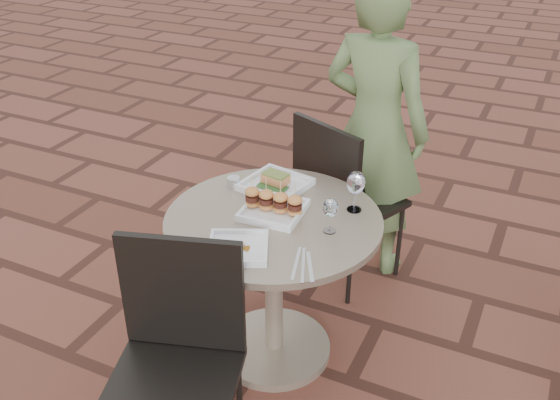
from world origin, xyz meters
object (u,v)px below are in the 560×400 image
at_px(chair_near, 177,347).
at_px(plate_sliders, 273,205).
at_px(plate_tuna, 238,247).
at_px(cafe_table, 274,266).
at_px(plate_salmon, 275,184).
at_px(chair_far, 339,190).
at_px(diner, 375,129).

height_order(chair_near, plate_sliders, chair_near).
distance_m(chair_near, plate_sliders, 0.72).
bearing_deg(chair_near, plate_tuna, 66.86).
distance_m(cafe_table, plate_salmon, 0.37).
xyz_separation_m(chair_far, diner, (0.08, 0.26, 0.25)).
xyz_separation_m(chair_near, plate_sliders, (0.04, 0.68, 0.22)).
bearing_deg(plate_sliders, plate_salmon, 113.70).
bearing_deg(plate_sliders, diner, 80.15).
bearing_deg(diner, chair_far, 81.97).
bearing_deg(plate_salmon, chair_near, -86.88).
relative_size(cafe_table, chair_near, 0.97).
height_order(chair_near, plate_tuna, chair_near).
relative_size(chair_far, diner, 0.58).
height_order(diner, plate_salmon, diner).
relative_size(chair_far, chair_near, 1.00).
bearing_deg(cafe_table, chair_near, -94.91).
bearing_deg(plate_salmon, chair_far, 68.71).
xyz_separation_m(diner, plate_tuna, (-0.15, -1.18, -0.05)).
distance_m(chair_far, chair_near, 1.30).
distance_m(chair_near, plate_tuna, 0.43).
bearing_deg(plate_salmon, plate_sliders, -66.30).
relative_size(cafe_table, diner, 0.56).
relative_size(chair_far, plate_sliders, 3.60).
xyz_separation_m(chair_far, chair_near, (-0.11, -1.30, 0.00)).
bearing_deg(chair_far, plate_tuna, 109.67).
distance_m(diner, plate_salmon, 0.72).
bearing_deg(plate_tuna, diner, 82.63).
bearing_deg(plate_sliders, chair_far, 83.42).
bearing_deg(diner, plate_salmon, 79.45).
xyz_separation_m(cafe_table, plate_sliders, (-0.02, 0.03, 0.28)).
height_order(diner, plate_tuna, diner).
height_order(cafe_table, plate_sliders, plate_sliders).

